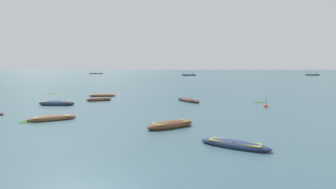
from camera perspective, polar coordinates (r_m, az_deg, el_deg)
The scene contains 18 objects.
ground_plane at distance 1506.82m, azimuth 5.57°, elevation 5.74°, with size 6000.00×6000.00×0.00m, color #385660.
mountain_1 at distance 2385.58m, azimuth -20.44°, elevation 9.75°, with size 1327.42×1327.42×356.96m, color #56665B.
mountain_2 at distance 2343.80m, azimuth 1.51°, elevation 11.85°, with size 2000.99×2000.99×491.84m, color slate.
mountain_3 at distance 2330.87m, azimuth 23.68°, elevation 8.86°, with size 877.25×877.25×286.54m, color slate.
rowboat_0 at distance 32.24m, azimuth -24.11°, elevation -1.85°, with size 4.34×1.61×0.71m.
rowboat_1 at distance 34.67m, azimuth -15.51°, elevation -1.10°, with size 3.46×2.41×0.58m.
rowboat_2 at distance 18.39m, azimuth 0.57°, elevation -6.94°, with size 3.78×3.29×0.63m.
rowboat_3 at distance 14.42m, azimuth 15.01°, elevation -10.98°, with size 3.94×2.46×0.48m.
rowboat_4 at distance 23.01m, azimuth -24.96°, elevation -4.96°, with size 3.71×2.88×0.52m.
rowboat_6 at distance 32.87m, azimuth 4.67°, elevation -1.29°, with size 3.66×4.30×0.55m.
rowboat_7 at distance 39.94m, azimuth -14.80°, elevation -0.20°, with size 4.22×2.05×0.52m.
ferry_0 at distance 209.38m, azimuth -16.09°, elevation 4.65°, with size 10.81×5.87×2.54m.
ferry_1 at distance 155.40m, azimuth 4.75°, elevation 4.49°, with size 8.55×5.67×2.54m.
ferry_2 at distance 182.79m, azimuth 30.13°, elevation 3.93°, with size 8.07×3.85×2.54m.
mooring_buoy at distance 30.06m, azimuth 21.45°, elevation -2.49°, with size 0.45×0.45×1.14m.
weed_patch_0 at distance 23.32m, azimuth -29.11°, elevation -5.44°, with size 1.56×1.64×0.14m, color #2D5628.
weed_patch_1 at distance 33.71m, azimuth 19.90°, elevation -1.74°, with size 1.54×1.75×0.14m, color #2D5628.
weed_patch_2 at distance 47.60m, azimuth -24.78°, elevation 0.21°, with size 1.57×2.52×0.14m, color #38662D.
Camera 1 is at (2.81, -6.81, 4.29)m, focal length 26.66 mm.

